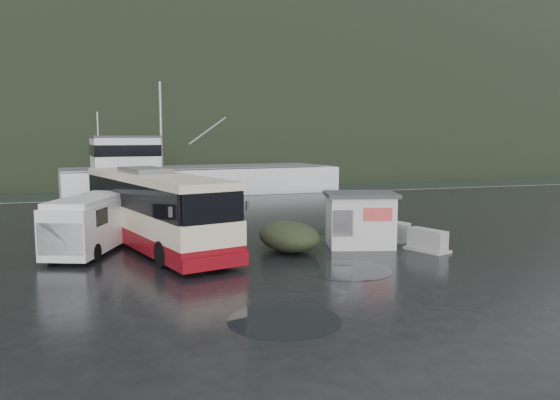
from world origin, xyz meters
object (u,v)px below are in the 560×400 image
object	(u,v)px
jersey_barrier_a	(393,240)
fishing_trawler	(197,189)
jersey_barrier_c	(427,251)
jersey_barrier_b	(351,243)
dome_tent	(289,251)
ticket_kiosk	(360,246)
waste_bin_left	(359,246)
coach_bus	(155,246)
waste_bin_right	(372,246)
white_van	(92,252)

from	to	relation	value
jersey_barrier_a	fishing_trawler	distance (m)	27.08
jersey_barrier_c	jersey_barrier_b	bearing A→B (deg)	131.82
dome_tent	jersey_barrier_c	distance (m)	5.63
ticket_kiosk	waste_bin_left	bearing A→B (deg)	158.31
ticket_kiosk	jersey_barrier_a	xyz separation A→B (m)	(1.98, 0.71, 0.00)
coach_bus	jersey_barrier_b	distance (m)	8.49
fishing_trawler	coach_bus	bearing A→B (deg)	-109.21
coach_bus	jersey_barrier_c	world-z (taller)	coach_bus
waste_bin_right	fishing_trawler	distance (m)	27.65
white_van	fishing_trawler	distance (m)	26.56
jersey_barrier_b	fishing_trawler	size ratio (longest dim) A/B	0.05
waste_bin_left	jersey_barrier_a	size ratio (longest dim) A/B	0.79
jersey_barrier_c	jersey_barrier_a	bearing A→B (deg)	95.15
coach_bus	jersey_barrier_a	size ratio (longest dim) A/B	6.72
jersey_barrier_b	waste_bin_right	bearing A→B (deg)	-54.46
jersey_barrier_a	jersey_barrier_b	xyz separation A→B (m)	(-2.01, 0.08, 0.00)
coach_bus	fishing_trawler	bearing A→B (deg)	61.39
coach_bus	white_van	size ratio (longest dim) A/B	2.15
waste_bin_right	fishing_trawler	bearing A→B (deg)	96.19
jersey_barrier_b	jersey_barrier_c	size ratio (longest dim) A/B	0.81
waste_bin_right	dome_tent	world-z (taller)	waste_bin_right
white_van	waste_bin_right	world-z (taller)	white_van
white_van	jersey_barrier_b	bearing A→B (deg)	13.95
white_van	ticket_kiosk	size ratio (longest dim) A/B	1.86
fishing_trawler	dome_tent	bearing A→B (deg)	-97.39
white_van	fishing_trawler	xyz separation A→B (m)	(8.40, 25.20, 0.00)
jersey_barrier_a	jersey_barrier_b	bearing A→B (deg)	177.79
white_van	dome_tent	bearing A→B (deg)	5.41
fishing_trawler	waste_bin_left	bearing A→B (deg)	-90.85
ticket_kiosk	fishing_trawler	world-z (taller)	fishing_trawler
waste_bin_right	ticket_kiosk	size ratio (longest dim) A/B	0.50
coach_bus	ticket_kiosk	distance (m)	8.74
waste_bin_left	ticket_kiosk	world-z (taller)	ticket_kiosk
jersey_barrier_c	dome_tent	bearing A→B (deg)	162.23
ticket_kiosk	waste_bin_right	bearing A→B (deg)	10.03
coach_bus	jersey_barrier_b	xyz separation A→B (m)	(8.26, -1.95, 0.00)
dome_tent	jersey_barrier_a	xyz separation A→B (m)	(5.14, 0.69, 0.00)
jersey_barrier_a	waste_bin_left	bearing A→B (deg)	-161.34
coach_bus	waste_bin_left	xyz separation A→B (m)	(8.26, -2.71, 0.00)
waste_bin_right	fishing_trawler	size ratio (longest dim) A/B	0.06
dome_tent	jersey_barrier_a	world-z (taller)	dome_tent
white_van	fishing_trawler	bearing A→B (deg)	93.18
jersey_barrier_b	jersey_barrier_c	world-z (taller)	jersey_barrier_c
white_van	jersey_barrier_c	xyz separation A→B (m)	(13.01, -3.94, 0.00)
coach_bus	white_van	bearing A→B (deg)	175.96
waste_bin_right	fishing_trawler	xyz separation A→B (m)	(-2.98, 27.49, 0.00)
dome_tent	jersey_barrier_c	world-z (taller)	dome_tent
waste_bin_right	jersey_barrier_a	size ratio (longest dim) A/B	0.84
jersey_barrier_a	fishing_trawler	bearing A→B (deg)	99.34
white_van	waste_bin_right	bearing A→B (deg)	10.24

